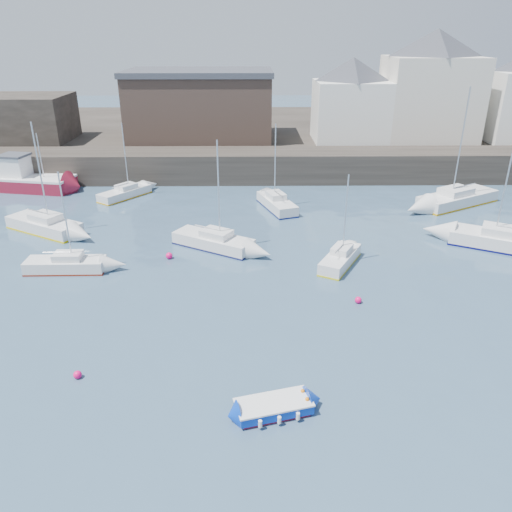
{
  "coord_description": "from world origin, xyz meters",
  "views": [
    {
      "loc": [
        -0.35,
        -16.43,
        14.39
      ],
      "look_at": [
        0.0,
        12.0,
        1.5
      ],
      "focal_mm": 35.0,
      "sensor_mm": 36.0,
      "label": 1
    }
  ],
  "objects_px": {
    "sailboat_h": "(125,193)",
    "buoy_near": "(78,378)",
    "blue_dinghy": "(274,407)",
    "sailboat_e": "(45,225)",
    "sailboat_b": "(214,241)",
    "fishing_boat": "(27,179)",
    "buoy_far": "(169,258)",
    "sailboat_g": "(457,198)",
    "sailboat_a": "(66,264)",
    "sailboat_d": "(505,241)",
    "sailboat_f": "(277,203)",
    "sailboat_c": "(340,258)",
    "buoy_mid": "(358,303)"
  },
  "relations": [
    {
      "from": "sailboat_e",
      "to": "buoy_mid",
      "type": "xyz_separation_m",
      "value": [
        22.29,
        -11.52,
        -0.55
      ]
    },
    {
      "from": "sailboat_c",
      "to": "sailboat_e",
      "type": "relative_size",
      "value": 0.72
    },
    {
      "from": "buoy_mid",
      "to": "sailboat_h",
      "type": "bearing_deg",
      "value": 131.64
    },
    {
      "from": "sailboat_d",
      "to": "buoy_near",
      "type": "relative_size",
      "value": 25.26
    },
    {
      "from": "sailboat_h",
      "to": "buoy_near",
      "type": "bearing_deg",
      "value": -81.69
    },
    {
      "from": "fishing_boat",
      "to": "sailboat_b",
      "type": "distance_m",
      "value": 24.25
    },
    {
      "from": "sailboat_b",
      "to": "buoy_near",
      "type": "xyz_separation_m",
      "value": [
        -5.22,
        -14.84,
        -0.51
      ]
    },
    {
      "from": "fishing_boat",
      "to": "buoy_mid",
      "type": "distance_m",
      "value": 36.29
    },
    {
      "from": "fishing_boat",
      "to": "sailboat_f",
      "type": "relative_size",
      "value": 1.22
    },
    {
      "from": "sailboat_a",
      "to": "sailboat_d",
      "type": "height_order",
      "value": "sailboat_d"
    },
    {
      "from": "buoy_far",
      "to": "sailboat_f",
      "type": "bearing_deg",
      "value": 52.82
    },
    {
      "from": "fishing_boat",
      "to": "sailboat_e",
      "type": "xyz_separation_m",
      "value": [
        5.85,
        -11.37,
        -0.53
      ]
    },
    {
      "from": "sailboat_a",
      "to": "buoy_far",
      "type": "relative_size",
      "value": 14.44
    },
    {
      "from": "buoy_near",
      "to": "buoy_far",
      "type": "distance_m",
      "value": 13.17
    },
    {
      "from": "sailboat_a",
      "to": "sailboat_e",
      "type": "distance_m",
      "value": 8.13
    },
    {
      "from": "sailboat_a",
      "to": "buoy_near",
      "type": "distance_m",
      "value": 11.88
    },
    {
      "from": "sailboat_a",
      "to": "buoy_far",
      "type": "distance_m",
      "value": 6.72
    },
    {
      "from": "sailboat_h",
      "to": "sailboat_d",
      "type": "bearing_deg",
      "value": -22.57
    },
    {
      "from": "blue_dinghy",
      "to": "sailboat_b",
      "type": "relative_size",
      "value": 0.43
    },
    {
      "from": "sailboat_a",
      "to": "sailboat_f",
      "type": "relative_size",
      "value": 0.91
    },
    {
      "from": "fishing_boat",
      "to": "sailboat_c",
      "type": "bearing_deg",
      "value": -32.43
    },
    {
      "from": "sailboat_c",
      "to": "sailboat_h",
      "type": "xyz_separation_m",
      "value": [
        -17.82,
        15.13,
        -0.02
      ]
    },
    {
      "from": "sailboat_h",
      "to": "sailboat_e",
      "type": "bearing_deg",
      "value": -115.98
    },
    {
      "from": "sailboat_e",
      "to": "buoy_near",
      "type": "xyz_separation_m",
      "value": [
        8.2,
        -18.18,
        -0.55
      ]
    },
    {
      "from": "blue_dinghy",
      "to": "fishing_boat",
      "type": "relative_size",
      "value": 0.38
    },
    {
      "from": "sailboat_d",
      "to": "sailboat_e",
      "type": "relative_size",
      "value": 1.13
    },
    {
      "from": "sailboat_h",
      "to": "sailboat_b",
      "type": "bearing_deg",
      "value": -52.9
    },
    {
      "from": "blue_dinghy",
      "to": "sailboat_e",
      "type": "relative_size",
      "value": 0.4
    },
    {
      "from": "sailboat_h",
      "to": "buoy_far",
      "type": "height_order",
      "value": "sailboat_h"
    },
    {
      "from": "fishing_boat",
      "to": "sailboat_f",
      "type": "distance_m",
      "value": 25.02
    },
    {
      "from": "sailboat_h",
      "to": "buoy_near",
      "type": "xyz_separation_m",
      "value": [
        3.93,
        -26.93,
        -0.44
      ]
    },
    {
      "from": "fishing_boat",
      "to": "sailboat_a",
      "type": "distance_m",
      "value": 20.93
    },
    {
      "from": "blue_dinghy",
      "to": "sailboat_h",
      "type": "height_order",
      "value": "sailboat_h"
    },
    {
      "from": "sailboat_g",
      "to": "buoy_near",
      "type": "xyz_separation_m",
      "value": [
        -26.54,
        -24.4,
        -0.58
      ]
    },
    {
      "from": "fishing_boat",
      "to": "sailboat_a",
      "type": "height_order",
      "value": "sailboat_a"
    },
    {
      "from": "sailboat_c",
      "to": "buoy_near",
      "type": "xyz_separation_m",
      "value": [
        -13.88,
        -11.81,
        -0.47
      ]
    },
    {
      "from": "sailboat_h",
      "to": "sailboat_g",
      "type": "bearing_deg",
      "value": -4.76
    },
    {
      "from": "fishing_boat",
      "to": "sailboat_h",
      "type": "distance_m",
      "value": 10.47
    },
    {
      "from": "buoy_far",
      "to": "sailboat_g",
      "type": "bearing_deg",
      "value": 25.2
    },
    {
      "from": "sailboat_b",
      "to": "sailboat_h",
      "type": "bearing_deg",
      "value": 127.1
    },
    {
      "from": "sailboat_b",
      "to": "sailboat_f",
      "type": "relative_size",
      "value": 1.07
    },
    {
      "from": "sailboat_h",
      "to": "sailboat_a",
      "type": "bearing_deg",
      "value": -90.9
    },
    {
      "from": "sailboat_d",
      "to": "buoy_near",
      "type": "height_order",
      "value": "sailboat_d"
    },
    {
      "from": "buoy_near",
      "to": "buoy_far",
      "type": "relative_size",
      "value": 0.82
    },
    {
      "from": "sailboat_g",
      "to": "buoy_near",
      "type": "distance_m",
      "value": 36.06
    },
    {
      "from": "blue_dinghy",
      "to": "buoy_mid",
      "type": "xyz_separation_m",
      "value": [
        5.31,
        9.07,
        -0.33
      ]
    },
    {
      "from": "sailboat_e",
      "to": "sailboat_g",
      "type": "relative_size",
      "value": 0.83
    },
    {
      "from": "sailboat_f",
      "to": "sailboat_b",
      "type": "bearing_deg",
      "value": -120.09
    },
    {
      "from": "fishing_boat",
      "to": "buoy_mid",
      "type": "height_order",
      "value": "fishing_boat"
    },
    {
      "from": "sailboat_c",
      "to": "sailboat_f",
      "type": "xyz_separation_m",
      "value": [
        -3.68,
        11.65,
        0.05
      ]
    }
  ]
}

